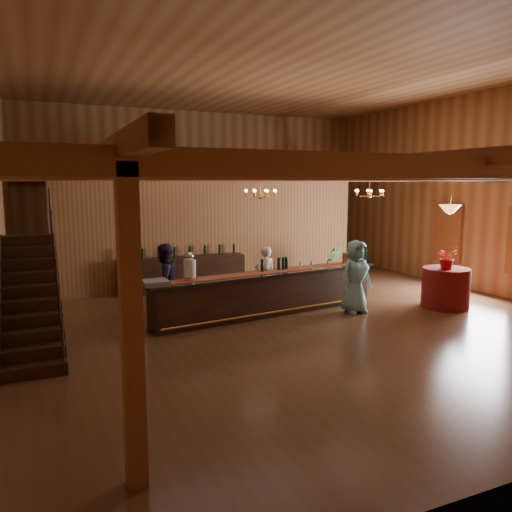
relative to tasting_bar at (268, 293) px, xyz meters
name	(u,v)px	position (x,y,z in m)	size (l,w,h in m)	color
floor	(285,312)	(0.47, 0.04, -0.50)	(14.00, 14.00, 0.00)	#4F311C
ceiling	(287,69)	(0.47, 0.04, 5.00)	(14.00, 14.00, 0.00)	#996738
wall_back	(196,191)	(0.47, 7.04, 2.25)	(12.00, 0.10, 5.50)	#9B7140
wall_right	(479,193)	(6.47, 0.04, 2.25)	(0.10, 14.00, 5.50)	#9B7140
beam_grid	(277,173)	(0.47, 0.55, 2.74)	(11.90, 13.90, 0.39)	brown
support_posts	(296,247)	(0.47, -0.46, 1.10)	(9.20, 10.20, 3.20)	brown
partition_wall	(216,234)	(-0.03, 3.54, 1.05)	(9.00, 0.18, 3.10)	brown
window_right_back	(448,233)	(6.42, 1.04, 1.05)	(0.12, 1.05, 1.75)	white
staircase	(30,298)	(-4.98, -0.70, 0.50)	(1.00, 2.80, 2.00)	black
backroom_boxes	(202,259)	(0.17, 5.54, 0.03)	(4.10, 0.60, 1.10)	black
tasting_bar	(268,293)	(0.00, 0.00, 0.00)	(5.94, 1.50, 0.99)	black
beverage_dispenser	(190,267)	(-1.92, -0.20, 0.77)	(0.26, 0.26, 0.60)	silver
glass_rack_tray	(155,283)	(-2.70, -0.40, 0.53)	(0.50, 0.50, 0.10)	gray
raffle_drum	(349,257)	(2.38, 0.27, 0.66)	(0.34, 0.24, 0.30)	brown
bar_bottle_0	(262,266)	(-0.11, 0.10, 0.63)	(0.07, 0.07, 0.30)	black
bar_bottle_1	(279,264)	(0.35, 0.16, 0.63)	(0.07, 0.07, 0.30)	black
bar_bottle_2	(283,263)	(0.47, 0.18, 0.63)	(0.07, 0.07, 0.30)	black
bar_bottle_3	(286,263)	(0.56, 0.19, 0.63)	(0.07, 0.07, 0.30)	black
backbar_shelf	(183,274)	(-1.12, 3.26, -0.01)	(3.49, 0.54, 0.98)	black
round_table	(446,288)	(4.22, -1.18, -0.01)	(1.12, 1.12, 0.97)	#720907
chandelier_left	(260,193)	(0.22, 0.94, 2.28)	(0.80, 0.80, 0.58)	#C47E30
chandelier_right	(369,193)	(3.52, 1.05, 2.26)	(0.80, 0.80, 0.60)	#C47E30
pendant_lamp	(450,209)	(4.22, -1.18, 1.90)	(0.52, 0.52, 0.90)	#C47E30
bartender	(265,276)	(0.29, 0.81, 0.24)	(0.54, 0.35, 1.48)	white
staff_second	(164,280)	(-2.24, 0.75, 0.34)	(0.81, 0.63, 1.68)	#232132
guest	(356,277)	(1.93, -0.69, 0.36)	(0.84, 0.55, 1.71)	#71BBC5
floor_plant	(331,265)	(3.17, 2.33, 0.10)	(0.65, 0.53, 1.19)	#325526
table_flowers	(447,257)	(4.11, -1.28, 0.76)	(0.52, 0.45, 0.57)	red
table_vase	(447,261)	(4.30, -1.09, 0.63)	(0.16, 0.16, 0.32)	#C47E30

